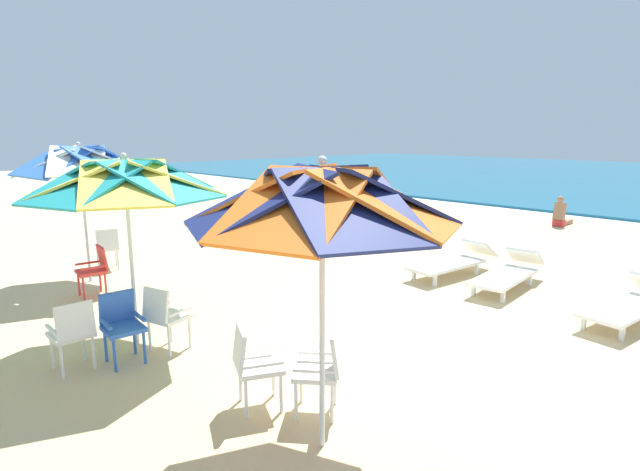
{
  "coord_description": "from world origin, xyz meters",
  "views": [
    {
      "loc": [
        3.3,
        -5.71,
        2.76
      ],
      "look_at": [
        -2.95,
        0.28,
        1.0
      ],
      "focal_mm": 28.3,
      "sensor_mm": 36.0,
      "label": 1
    }
  ],
  "objects_px": {
    "plastic_chair_3": "(73,331)",
    "plastic_chair_0": "(253,362)",
    "beach_umbrella_0": "(322,200)",
    "beach_umbrella_1": "(125,180)",
    "plastic_chair_4": "(121,323)",
    "plastic_chair_2": "(164,314)",
    "beachgoer_seated": "(561,216)",
    "plastic_chair_5": "(95,268)",
    "plastic_chair_6": "(107,246)",
    "sun_lounger_0": "(630,303)",
    "sun_lounger_1": "(508,273)",
    "plastic_chair_1": "(323,367)",
    "beach_umbrella_2": "(80,162)",
    "sun_lounger_2": "(453,261)"
  },
  "relations": [
    {
      "from": "plastic_chair_4",
      "to": "sun_lounger_0",
      "type": "distance_m",
      "value": 7.16
    },
    {
      "from": "plastic_chair_1",
      "to": "plastic_chair_4",
      "type": "relative_size",
      "value": 1.0
    },
    {
      "from": "plastic_chair_3",
      "to": "plastic_chair_5",
      "type": "distance_m",
      "value": 3.0
    },
    {
      "from": "beach_umbrella_1",
      "to": "beach_umbrella_0",
      "type": "bearing_deg",
      "value": 3.75
    },
    {
      "from": "sun_lounger_0",
      "to": "beachgoer_seated",
      "type": "bearing_deg",
      "value": 117.51
    },
    {
      "from": "plastic_chair_5",
      "to": "beach_umbrella_2",
      "type": "bearing_deg",
      "value": 166.35
    },
    {
      "from": "sun_lounger_1",
      "to": "sun_lounger_2",
      "type": "xyz_separation_m",
      "value": [
        -1.14,
        0.02,
        0.0
      ]
    },
    {
      "from": "plastic_chair_5",
      "to": "beach_umbrella_0",
      "type": "bearing_deg",
      "value": -1.48
    },
    {
      "from": "plastic_chair_0",
      "to": "sun_lounger_1",
      "type": "distance_m",
      "value": 5.76
    },
    {
      "from": "plastic_chair_1",
      "to": "plastic_chair_0",
      "type": "bearing_deg",
      "value": -141.87
    },
    {
      "from": "plastic_chair_1",
      "to": "plastic_chair_6",
      "type": "bearing_deg",
      "value": 175.23
    },
    {
      "from": "plastic_chair_1",
      "to": "sun_lounger_0",
      "type": "distance_m",
      "value": 5.23
    },
    {
      "from": "beach_umbrella_1",
      "to": "sun_lounger_0",
      "type": "xyz_separation_m",
      "value": [
        4.32,
        5.64,
        -1.9
      ]
    },
    {
      "from": "sun_lounger_2",
      "to": "sun_lounger_1",
      "type": "bearing_deg",
      "value": -0.87
    },
    {
      "from": "beach_umbrella_2",
      "to": "plastic_chair_5",
      "type": "height_order",
      "value": "beach_umbrella_2"
    },
    {
      "from": "plastic_chair_1",
      "to": "sun_lounger_2",
      "type": "relative_size",
      "value": 0.39
    },
    {
      "from": "beach_umbrella_0",
      "to": "plastic_chair_6",
      "type": "distance_m",
      "value": 7.58
    },
    {
      "from": "plastic_chair_1",
      "to": "plastic_chair_2",
      "type": "distance_m",
      "value": 2.49
    },
    {
      "from": "plastic_chair_5",
      "to": "plastic_chair_6",
      "type": "distance_m",
      "value": 1.74
    },
    {
      "from": "beach_umbrella_1",
      "to": "beach_umbrella_2",
      "type": "height_order",
      "value": "beach_umbrella_2"
    },
    {
      "from": "sun_lounger_2",
      "to": "plastic_chair_3",
      "type": "bearing_deg",
      "value": -97.08
    },
    {
      "from": "plastic_chair_2",
      "to": "plastic_chair_1",
      "type": "bearing_deg",
      "value": 10.18
    },
    {
      "from": "sun_lounger_0",
      "to": "sun_lounger_1",
      "type": "distance_m",
      "value": 2.05
    },
    {
      "from": "sun_lounger_1",
      "to": "plastic_chair_1",
      "type": "bearing_deg",
      "value": -82.67
    },
    {
      "from": "plastic_chair_6",
      "to": "plastic_chair_2",
      "type": "bearing_deg",
      "value": -12.78
    },
    {
      "from": "plastic_chair_5",
      "to": "plastic_chair_2",
      "type": "bearing_deg",
      "value": -4.12
    },
    {
      "from": "plastic_chair_1",
      "to": "beach_umbrella_0",
      "type": "bearing_deg",
      "value": -44.84
    },
    {
      "from": "beach_umbrella_1",
      "to": "plastic_chair_4",
      "type": "distance_m",
      "value": 1.78
    },
    {
      "from": "sun_lounger_1",
      "to": "plastic_chair_4",
      "type": "bearing_deg",
      "value": -106.58
    },
    {
      "from": "plastic_chair_1",
      "to": "plastic_chair_4",
      "type": "distance_m",
      "value": 2.72
    },
    {
      "from": "plastic_chair_1",
      "to": "beachgoer_seated",
      "type": "xyz_separation_m",
      "value": [
        -2.52,
        12.49,
        -0.2
      ]
    },
    {
      "from": "plastic_chair_5",
      "to": "sun_lounger_0",
      "type": "bearing_deg",
      "value": 38.01
    },
    {
      "from": "sun_lounger_0",
      "to": "beachgoer_seated",
      "type": "height_order",
      "value": "beachgoer_seated"
    },
    {
      "from": "plastic_chair_2",
      "to": "beach_umbrella_1",
      "type": "bearing_deg",
      "value": -163.21
    },
    {
      "from": "plastic_chair_2",
      "to": "sun_lounger_0",
      "type": "relative_size",
      "value": 0.39
    },
    {
      "from": "sun_lounger_2",
      "to": "beachgoer_seated",
      "type": "relative_size",
      "value": 2.38
    },
    {
      "from": "beach_umbrella_1",
      "to": "plastic_chair_6",
      "type": "bearing_deg",
      "value": 163.54
    },
    {
      "from": "beach_umbrella_2",
      "to": "plastic_chair_5",
      "type": "bearing_deg",
      "value": -13.65
    },
    {
      "from": "beach_umbrella_1",
      "to": "beachgoer_seated",
      "type": "relative_size",
      "value": 2.78
    },
    {
      "from": "plastic_chair_2",
      "to": "beachgoer_seated",
      "type": "bearing_deg",
      "value": 90.33
    },
    {
      "from": "sun_lounger_1",
      "to": "beach_umbrella_0",
      "type": "bearing_deg",
      "value": -79.43
    },
    {
      "from": "sun_lounger_1",
      "to": "beach_umbrella_1",
      "type": "bearing_deg",
      "value": -111.11
    },
    {
      "from": "sun_lounger_1",
      "to": "beachgoer_seated",
      "type": "height_order",
      "value": "beachgoer_seated"
    },
    {
      "from": "beach_umbrella_2",
      "to": "plastic_chair_6",
      "type": "xyz_separation_m",
      "value": [
        -0.57,
        0.57,
        -1.75
      ]
    },
    {
      "from": "beach_umbrella_0",
      "to": "sun_lounger_1",
      "type": "bearing_deg",
      "value": 100.57
    },
    {
      "from": "plastic_chair_2",
      "to": "beach_umbrella_0",
      "type": "bearing_deg",
      "value": 1.28
    },
    {
      "from": "beach_umbrella_0",
      "to": "plastic_chair_4",
      "type": "height_order",
      "value": "beach_umbrella_0"
    },
    {
      "from": "beachgoer_seated",
      "to": "beach_umbrella_1",
      "type": "bearing_deg",
      "value": -91.94
    },
    {
      "from": "plastic_chair_3",
      "to": "plastic_chair_0",
      "type": "bearing_deg",
      "value": 26.13
    },
    {
      "from": "beach_umbrella_0",
      "to": "plastic_chair_3",
      "type": "distance_m",
      "value": 3.68
    }
  ]
}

